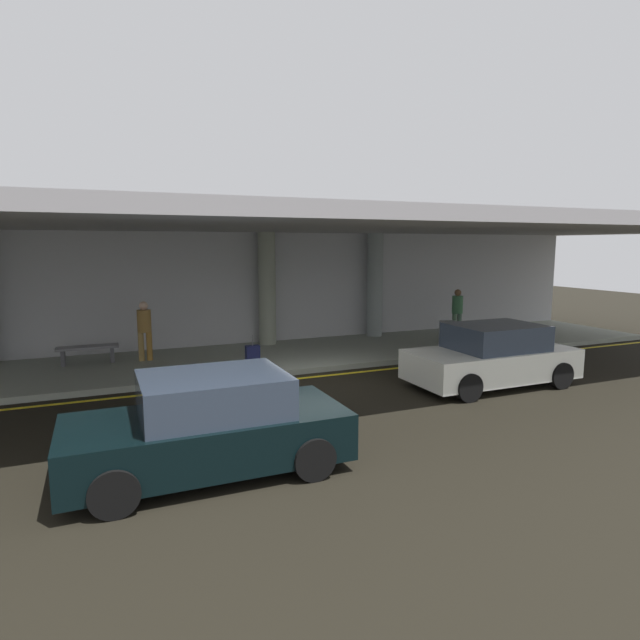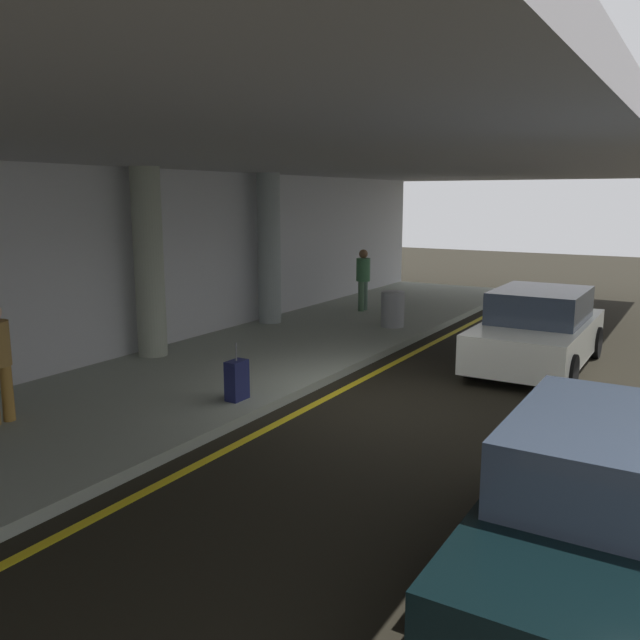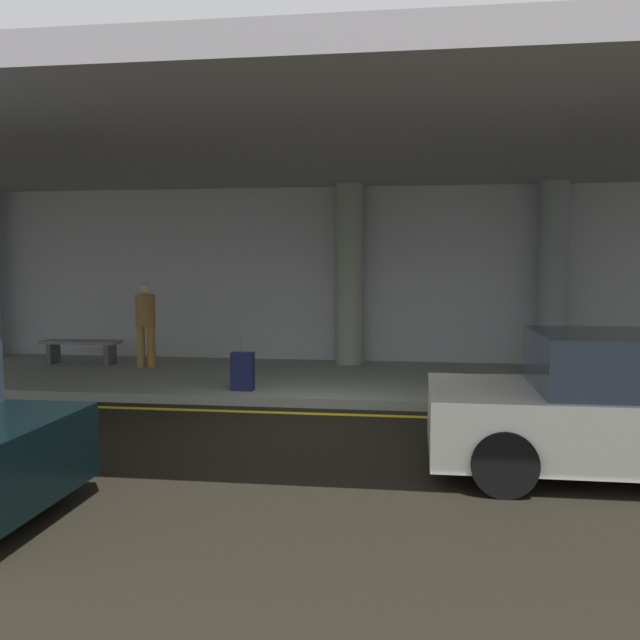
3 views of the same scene
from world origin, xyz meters
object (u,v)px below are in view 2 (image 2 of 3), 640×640
at_px(car_white, 538,330).
at_px(support_column_right_mid, 269,249).
at_px(person_waiting_for_ride, 363,276).
at_px(suitcase_upright_primary, 237,380).
at_px(trash_bin_steel, 393,309).
at_px(car_black, 612,515).
at_px(support_column_center, 149,263).

bearing_deg(car_white, support_column_right_mid, 86.38).
distance_m(support_column_right_mid, person_waiting_for_ride, 3.07).
distance_m(suitcase_upright_primary, trash_bin_steel, 6.51).
bearing_deg(trash_bin_steel, car_black, -145.71).
relative_size(car_black, car_white, 1.00).
bearing_deg(person_waiting_for_ride, support_column_center, 176.68).
relative_size(car_white, suitcase_upright_primary, 4.56).
bearing_deg(support_column_center, support_column_right_mid, 0.00).
bearing_deg(car_white, support_column_center, 118.51).
distance_m(support_column_right_mid, car_black, 11.74).
height_order(support_column_right_mid, trash_bin_steel, support_column_right_mid).
distance_m(car_black, suitcase_upright_primary, 6.03).
relative_size(car_white, trash_bin_steel, 4.82).
bearing_deg(person_waiting_for_ride, support_column_right_mid, 162.64).
xyz_separation_m(car_black, car_white, (7.26, 2.22, 0.00)).
bearing_deg(person_waiting_for_ride, suitcase_upright_primary, -159.13).
bearing_deg(person_waiting_for_ride, trash_bin_steel, -127.59).
bearing_deg(trash_bin_steel, support_column_center, 150.65).
xyz_separation_m(support_column_center, suitcase_upright_primary, (-1.42, -3.22, -1.51)).
xyz_separation_m(support_column_center, person_waiting_for_ride, (6.69, -1.22, -0.86)).
xyz_separation_m(support_column_right_mid, suitcase_upright_primary, (-5.42, -3.22, -1.51)).
relative_size(suitcase_upright_primary, trash_bin_steel, 1.06).
xyz_separation_m(person_waiting_for_ride, suitcase_upright_primary, (-8.11, -2.00, -0.65)).
height_order(support_column_center, trash_bin_steel, support_column_center).
height_order(support_column_center, person_waiting_for_ride, support_column_center).
xyz_separation_m(car_black, suitcase_upright_primary, (2.24, 5.59, -0.25)).
xyz_separation_m(person_waiting_for_ride, trash_bin_steel, (-1.61, -1.64, -0.54)).
bearing_deg(car_white, person_waiting_for_ride, 59.97).
bearing_deg(trash_bin_steel, support_column_right_mid, 110.65).
bearing_deg(person_waiting_for_ride, car_black, -136.73).
height_order(support_column_center, car_white, support_column_center).
relative_size(support_column_center, trash_bin_steel, 4.29).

